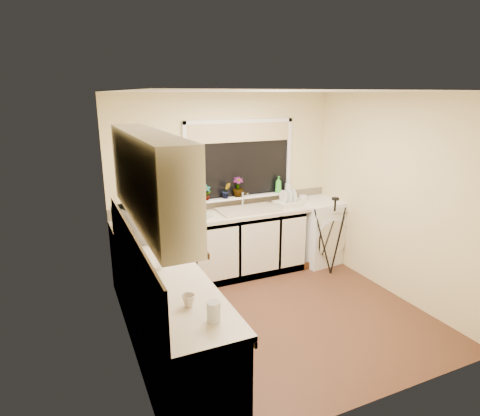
# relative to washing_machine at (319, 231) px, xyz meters

# --- Properties ---
(floor) EXTENTS (3.20, 3.20, 0.00)m
(floor) POSITION_rel_washing_machine_xyz_m (-1.34, -1.15, -0.47)
(floor) COLOR #503120
(floor) RESTS_ON ground
(ceiling) EXTENTS (3.20, 3.20, 0.00)m
(ceiling) POSITION_rel_washing_machine_xyz_m (-1.34, -1.15, 1.98)
(ceiling) COLOR white
(ceiling) RESTS_ON ground
(wall_back) EXTENTS (3.20, 0.00, 3.20)m
(wall_back) POSITION_rel_washing_machine_xyz_m (-1.34, 0.35, 0.76)
(wall_back) COLOR beige
(wall_back) RESTS_ON ground
(wall_front) EXTENTS (3.20, 0.00, 3.20)m
(wall_front) POSITION_rel_washing_machine_xyz_m (-1.34, -2.65, 0.76)
(wall_front) COLOR beige
(wall_front) RESTS_ON ground
(wall_left) EXTENTS (0.00, 3.00, 3.00)m
(wall_left) POSITION_rel_washing_machine_xyz_m (-2.94, -1.15, 0.76)
(wall_left) COLOR beige
(wall_left) RESTS_ON ground
(wall_right) EXTENTS (0.00, 3.00, 3.00)m
(wall_right) POSITION_rel_washing_machine_xyz_m (0.26, -1.15, 0.76)
(wall_right) COLOR beige
(wall_right) RESTS_ON ground
(base_cabinet_back) EXTENTS (2.55, 0.60, 0.86)m
(base_cabinet_back) POSITION_rel_washing_machine_xyz_m (-1.67, 0.05, -0.04)
(base_cabinet_back) COLOR silver
(base_cabinet_back) RESTS_ON floor
(base_cabinet_left) EXTENTS (0.54, 2.40, 0.86)m
(base_cabinet_left) POSITION_rel_washing_machine_xyz_m (-2.64, -1.45, -0.04)
(base_cabinet_left) COLOR silver
(base_cabinet_left) RESTS_ON floor
(worktop_back) EXTENTS (3.20, 0.60, 0.04)m
(worktop_back) POSITION_rel_washing_machine_xyz_m (-1.34, 0.05, 0.41)
(worktop_back) COLOR beige
(worktop_back) RESTS_ON base_cabinet_back
(worktop_left) EXTENTS (0.60, 2.40, 0.04)m
(worktop_left) POSITION_rel_washing_machine_xyz_m (-2.64, -1.45, 0.41)
(worktop_left) COLOR beige
(worktop_left) RESTS_ON base_cabinet_left
(upper_cabinet) EXTENTS (0.28, 1.90, 0.70)m
(upper_cabinet) POSITION_rel_washing_machine_xyz_m (-2.78, -1.60, 1.33)
(upper_cabinet) COLOR silver
(upper_cabinet) RESTS_ON wall_left
(splashback_left) EXTENTS (0.02, 2.40, 0.45)m
(splashback_left) POSITION_rel_washing_machine_xyz_m (-2.93, -1.45, 0.66)
(splashback_left) COLOR beige
(splashback_left) RESTS_ON wall_left
(splashback_back) EXTENTS (3.20, 0.02, 0.14)m
(splashback_back) POSITION_rel_washing_machine_xyz_m (-1.34, 0.34, 0.50)
(splashback_back) COLOR beige
(splashback_back) RESTS_ON wall_back
(window_glass) EXTENTS (1.50, 0.02, 1.00)m
(window_glass) POSITION_rel_washing_machine_xyz_m (-1.14, 0.33, 1.08)
(window_glass) COLOR black
(window_glass) RESTS_ON wall_back
(window_blind) EXTENTS (1.50, 0.02, 0.25)m
(window_blind) POSITION_rel_washing_machine_xyz_m (-1.14, 0.31, 1.46)
(window_blind) COLOR tan
(window_blind) RESTS_ON wall_back
(windowsill) EXTENTS (1.60, 0.14, 0.03)m
(windowsill) POSITION_rel_washing_machine_xyz_m (-1.14, 0.28, 0.57)
(windowsill) COLOR white
(windowsill) RESTS_ON wall_back
(sink) EXTENTS (0.82, 0.46, 0.03)m
(sink) POSITION_rel_washing_machine_xyz_m (-1.14, 0.05, 0.45)
(sink) COLOR tan
(sink) RESTS_ON worktop_back
(faucet) EXTENTS (0.03, 0.03, 0.24)m
(faucet) POSITION_rel_washing_machine_xyz_m (-1.14, 0.23, 0.55)
(faucet) COLOR silver
(faucet) RESTS_ON worktop_back
(washing_machine) EXTENTS (0.72, 0.70, 0.93)m
(washing_machine) POSITION_rel_washing_machine_xyz_m (0.00, 0.00, 0.00)
(washing_machine) COLOR white
(washing_machine) RESTS_ON floor
(laptop) EXTENTS (0.39, 0.38, 0.22)m
(laptop) POSITION_rel_washing_machine_xyz_m (-1.89, 0.03, 0.49)
(laptop) COLOR #A9A9B1
(laptop) RESTS_ON worktop_back
(kettle) EXTENTS (0.17, 0.17, 0.23)m
(kettle) POSITION_rel_washing_machine_xyz_m (-2.58, -0.67, 0.55)
(kettle) COLOR white
(kettle) RESTS_ON worktop_left
(dish_rack) EXTENTS (0.42, 0.33, 0.06)m
(dish_rack) POSITION_rel_washing_machine_xyz_m (-0.50, 0.05, 0.46)
(dish_rack) COLOR beige
(dish_rack) RESTS_ON worktop_back
(tripod) EXTENTS (0.68, 0.68, 1.10)m
(tripod) POSITION_rel_washing_machine_xyz_m (-0.11, -0.49, 0.09)
(tripod) COLOR black
(tripod) RESTS_ON floor
(glass_jug) EXTENTS (0.10, 0.10, 0.14)m
(glass_jug) POSITION_rel_washing_machine_xyz_m (-2.54, -2.36, 0.51)
(glass_jug) COLOR silver
(glass_jug) RESTS_ON worktop_left
(steel_jar) EXTENTS (0.07, 0.07, 0.10)m
(steel_jar) POSITION_rel_washing_machine_xyz_m (-2.67, -1.35, 0.49)
(steel_jar) COLOR white
(steel_jar) RESTS_ON worktop_left
(microwave) EXTENTS (0.61, 0.71, 0.33)m
(microwave) POSITION_rel_washing_machine_xyz_m (-2.64, -0.38, 0.60)
(microwave) COLOR white
(microwave) RESTS_ON worktop_left
(plant_a) EXTENTS (0.11, 0.08, 0.21)m
(plant_a) POSITION_rel_washing_machine_xyz_m (-1.66, 0.25, 0.69)
(plant_a) COLOR #999999
(plant_a) RESTS_ON windowsill
(plant_b) EXTENTS (0.13, 0.11, 0.22)m
(plant_b) POSITION_rel_washing_machine_xyz_m (-1.38, 0.24, 0.70)
(plant_b) COLOR #999999
(plant_b) RESTS_ON windowsill
(plant_c) EXTENTS (0.17, 0.17, 0.27)m
(plant_c) POSITION_rel_washing_machine_xyz_m (-1.19, 0.27, 0.72)
(plant_c) COLOR #999999
(plant_c) RESTS_ON windowsill
(soap_bottle_green) EXTENTS (0.09, 0.10, 0.24)m
(soap_bottle_green) POSITION_rel_washing_machine_xyz_m (-0.56, 0.26, 0.70)
(soap_bottle_green) COLOR green
(soap_bottle_green) RESTS_ON windowsill
(soap_bottle_clear) EXTENTS (0.10, 0.10, 0.17)m
(soap_bottle_clear) POSITION_rel_washing_machine_xyz_m (-0.41, 0.24, 0.67)
(soap_bottle_clear) COLOR #999999
(soap_bottle_clear) RESTS_ON windowsill
(cup_back) EXTENTS (0.15, 0.15, 0.10)m
(cup_back) POSITION_rel_washing_machine_xyz_m (-0.21, 0.13, 0.49)
(cup_back) COLOR silver
(cup_back) RESTS_ON worktop_back
(cup_left) EXTENTS (0.13, 0.13, 0.09)m
(cup_left) POSITION_rel_washing_machine_xyz_m (-2.64, -2.09, 0.48)
(cup_left) COLOR beige
(cup_left) RESTS_ON worktop_left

